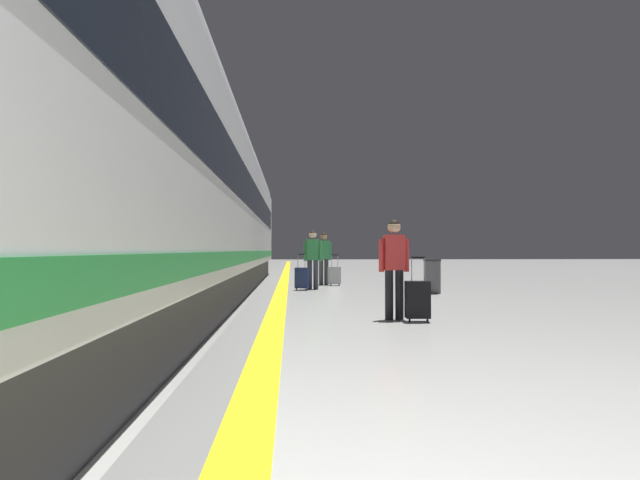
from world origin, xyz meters
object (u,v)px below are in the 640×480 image
object	(u,v)px
high_speed_train	(108,147)
suitcase_mid	(334,275)
waste_bin	(432,276)
passenger_mid	(324,255)
passenger_near	(394,261)
suitcase_far	(302,278)
passenger_far	(313,255)
suitcase_near	(418,299)

from	to	relation	value
high_speed_train	suitcase_mid	xyz separation A→B (m)	(3.80, 9.17, -2.17)
high_speed_train	waste_bin	bearing A→B (deg)	45.23
passenger_mid	waste_bin	distance (m)	4.25
passenger_near	suitcase_mid	world-z (taller)	passenger_near
high_speed_train	passenger_near	bearing A→B (deg)	18.97
suitcase_far	waste_bin	bearing A→B (deg)	-19.64
passenger_mid	passenger_far	distance (m)	1.76
passenger_near	suitcase_far	bearing A→B (deg)	103.06
passenger_near	passenger_far	distance (m)	6.43
passenger_far	suitcase_far	bearing A→B (deg)	-132.76
suitcase_far	suitcase_mid	bearing A→B (deg)	58.63
suitcase_mid	passenger_far	world-z (taller)	passenger_far
passenger_mid	waste_bin	xyz separation A→B (m)	(2.66, -3.27, -0.54)
suitcase_mid	high_speed_train	bearing A→B (deg)	-112.51
high_speed_train	passenger_mid	xyz separation A→B (m)	(3.48, 9.46, -1.51)
high_speed_train	passenger_far	bearing A→B (deg)	68.56
passenger_far	suitcase_far	size ratio (longest dim) A/B	1.66
suitcase_near	high_speed_train	bearing A→B (deg)	-165.45
passenger_near	suitcase_mid	xyz separation A→B (m)	(-0.32, 7.75, -0.62)
suitcase_far	high_speed_train	bearing A→B (deg)	-110.20
suitcase_near	suitcase_mid	distance (m)	8.04
suitcase_mid	passenger_far	bearing A→B (deg)	-118.05
suitcase_mid	suitcase_far	bearing A→B (deg)	-121.37
passenger_far	suitcase_far	world-z (taller)	passenger_far
passenger_mid	suitcase_mid	bearing A→B (deg)	-42.50
suitcase_far	suitcase_near	bearing A→B (deg)	-74.71
passenger_near	suitcase_far	xyz separation A→B (m)	(-1.39, 5.99, -0.60)
suitcase_near	waste_bin	world-z (taller)	suitcase_near
passenger_far	waste_bin	xyz separation A→B (m)	(3.09, -1.56, -0.54)
high_speed_train	suitcase_far	xyz separation A→B (m)	(2.72, 7.40, -2.15)
passenger_mid	suitcase_far	bearing A→B (deg)	-110.17
suitcase_near	passenger_near	bearing A→B (deg)	140.62
suitcase_far	waste_bin	xyz separation A→B (m)	(3.41, -1.22, 0.11)
suitcase_near	passenger_mid	distance (m)	8.39
passenger_near	waste_bin	distance (m)	5.21
suitcase_near	passenger_mid	bearing A→B (deg)	96.56
passenger_near	suitcase_near	distance (m)	0.73
suitcase_near	waste_bin	bearing A→B (deg)	71.31
suitcase_near	passenger_mid	size ratio (longest dim) A/B	0.61
high_speed_train	passenger_mid	size ratio (longest dim) A/B	21.21
suitcase_far	passenger_mid	bearing A→B (deg)	69.83
suitcase_near	suitcase_mid	bearing A→B (deg)	94.53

